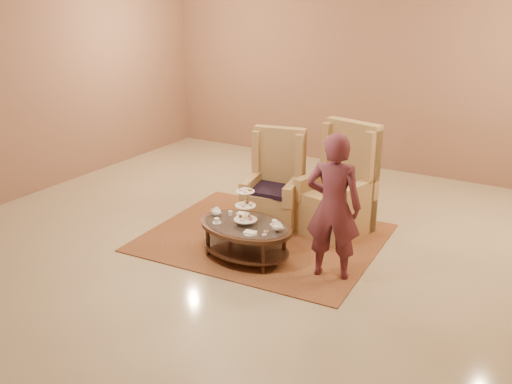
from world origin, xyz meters
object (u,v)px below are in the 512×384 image
Objects in this scene: armchair_left at (275,193)px; person at (333,207)px; armchair_right at (340,196)px; tea_table at (246,230)px.

armchair_left is 1.62m from person.
armchair_right is 0.87× the size of person.
tea_table is 1.13m from person.
armchair_right is (0.62, 1.30, 0.12)m from tea_table.
tea_table is at bearing -90.47° from armchair_left.
armchair_left is 0.86m from armchair_right.
tea_table is 0.97× the size of armchair_left.
armchair_left reaches higher than tea_table.
armchair_right reaches higher than tea_table.
armchair_right is 1.30m from person.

